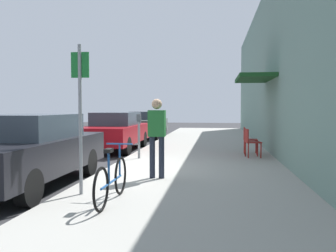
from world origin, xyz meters
TOP-DOWN VIEW (x-y plane):
  - ground_plane at (0.00, 0.00)m, footprint 60.00×60.00m
  - sidewalk_slab at (2.25, 2.00)m, footprint 4.50×32.00m
  - building_facade at (4.65, 2.01)m, footprint 1.40×32.00m
  - parked_car_0 at (-1.10, -1.65)m, footprint 1.80×4.40m
  - parked_car_1 at (-1.10, 4.67)m, footprint 1.80×4.40m
  - parked_car_2 at (-1.10, 10.56)m, footprint 1.80×4.40m
  - parking_meter at (0.45, 1.85)m, footprint 0.12×0.10m
  - street_sign at (0.40, -2.56)m, footprint 0.32×0.06m
  - bicycle_0 at (1.09, -3.00)m, footprint 0.46×1.71m
  - cafe_chair_0 at (3.77, 2.52)m, footprint 0.50×0.50m
  - cafe_chair_1 at (3.77, 3.37)m, footprint 0.45×0.45m
  - pedestrian_standing at (1.48, -1.00)m, footprint 0.36×0.22m

SIDE VIEW (x-z plane):
  - ground_plane at x=0.00m, z-range 0.00..0.00m
  - sidewalk_slab at x=2.25m, z-range 0.00..0.12m
  - bicycle_0 at x=1.09m, z-range 0.03..0.93m
  - cafe_chair_0 at x=3.77m, z-range 0.19..1.06m
  - cafe_chair_1 at x=3.77m, z-range 0.19..1.06m
  - parked_car_2 at x=-1.10m, z-range 0.03..1.46m
  - parked_car_1 at x=-1.10m, z-range 0.02..1.48m
  - parked_car_0 at x=-1.10m, z-range 0.02..1.51m
  - parking_meter at x=0.45m, z-range 0.23..1.55m
  - pedestrian_standing at x=1.48m, z-range 0.27..1.97m
  - street_sign at x=0.40m, z-range 0.34..2.94m
  - building_facade at x=4.65m, z-range 0.00..6.03m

